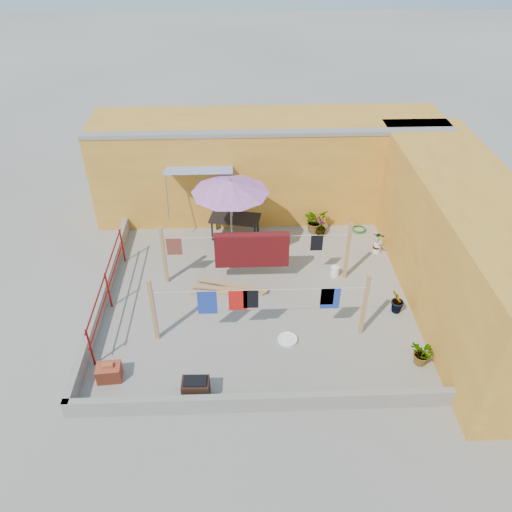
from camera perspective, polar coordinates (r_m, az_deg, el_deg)
name	(u,v)px	position (r m, az deg, el deg)	size (l,w,h in m)	color
ground	(257,298)	(13.48, 0.15, -4.79)	(80.00, 80.00, 0.00)	#9E998E
wall_back	(267,166)	(16.55, 1.27, 10.29)	(11.00, 3.27, 3.21)	gold
wall_right	(462,245)	(13.69, 22.48, 1.16)	(2.40, 9.00, 3.20)	gold
parapet_front	(264,402)	(10.86, 0.91, -16.38)	(8.30, 0.16, 0.44)	gray
parapet_left	(103,295)	(13.83, -17.05, -4.30)	(0.16, 7.30, 0.44)	gray
red_railing	(107,285)	(13.31, -16.64, -3.21)	(0.05, 4.20, 1.10)	maroon
clothesline_rig	(253,255)	(13.30, -0.37, 0.10)	(5.09, 2.35, 1.80)	tan
patio_umbrella	(230,187)	(13.73, -2.97, 7.87)	(2.66, 2.66, 2.60)	gray
outdoor_table	(235,219)	(15.49, -2.41, 4.22)	(1.65, 1.05, 0.72)	black
brick_stack	(109,372)	(11.86, -16.44, -12.63)	(0.56, 0.43, 0.46)	#B34429
lumber_pile	(229,289)	(13.68, -3.11, -3.79)	(2.15, 0.73, 0.13)	tan
brazier	(196,389)	(11.11, -6.89, -14.82)	(0.59, 0.40, 0.53)	black
white_basin	(288,339)	(12.32, 3.63, -9.49)	(0.49, 0.49, 0.08)	white
water_jug_a	(335,271)	(14.30, 9.01, -1.72)	(0.23, 0.23, 0.36)	white
water_jug_b	(377,248)	(15.50, 13.65, 0.93)	(0.21, 0.21, 0.34)	white
green_hose	(359,229)	(16.46, 11.67, 3.02)	(0.49, 0.49, 0.07)	#176B1E
plant_back_a	(315,221)	(15.99, 6.72, 4.04)	(0.71, 0.62, 0.79)	#1E5D1A
plant_back_b	(321,227)	(15.88, 7.43, 3.30)	(0.33, 0.33, 0.59)	#1E5D1A
plant_right_a	(378,242)	(15.38, 13.77, 1.61)	(0.39, 0.27, 0.75)	#1E5D1A
plant_right_b	(398,301)	(13.30, 15.88, -5.01)	(0.42, 0.33, 0.76)	#1E5D1A
plant_right_c	(423,354)	(12.21, 18.56, -10.57)	(0.57, 0.49, 0.63)	#1E5D1A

